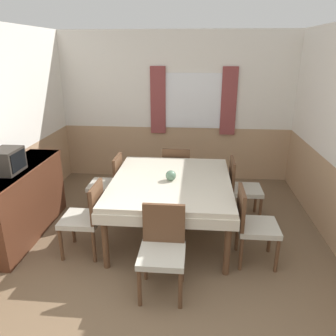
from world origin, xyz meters
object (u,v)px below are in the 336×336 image
object	(u,v)px
chair_left_near	(86,216)
chair_head_window	(176,171)
tv	(7,161)
chair_right_far	(241,187)
chair_right_near	(252,223)
chair_head_near	(162,247)
sideboard	(22,202)
vase	(171,176)
dining_table	(171,187)
chair_left_far	(109,182)

from	to	relation	value
chair_left_near	chair_head_window	distance (m)	1.83
chair_left_near	tv	bearing A→B (deg)	79.55
chair_head_window	chair_right_far	xyz separation A→B (m)	(0.94, -0.56, 0.00)
chair_right_near	chair_right_far	bearing A→B (deg)	-180.00
chair_head_near	chair_right_far	xyz separation A→B (m)	(0.94, 1.58, 0.00)
sideboard	vase	size ratio (longest dim) A/B	12.46
chair_left_near	chair_head_window	size ratio (longest dim) A/B	1.00
dining_table	vase	distance (m)	0.17
chair_left_far	chair_right_far	xyz separation A→B (m)	(1.87, 0.00, 0.00)
sideboard	vase	bearing A→B (deg)	4.73
chair_head_near	vase	xyz separation A→B (m)	(-0.00, 1.03, 0.34)
tv	chair_head_window	bearing A→B (deg)	36.50
chair_left_near	chair_right_near	distance (m)	1.87
dining_table	chair_right_near	world-z (taller)	chair_right_near
chair_right_near	chair_head_window	world-z (taller)	same
sideboard	chair_left_far	bearing A→B (deg)	36.45
dining_table	tv	distance (m)	1.96
chair_left_far	vase	distance (m)	1.13
chair_left_near	chair_left_far	bearing A→B (deg)	0.00
dining_table	chair_left_far	xyz separation A→B (m)	(-0.94, 0.51, -0.18)
chair_head_near	sideboard	size ratio (longest dim) A/B	0.54
dining_table	chair_left_far	distance (m)	1.08
chair_head_window	sideboard	xyz separation A→B (m)	(-1.88, -1.26, -0.01)
chair_head_near	chair_right_far	bearing A→B (deg)	-120.70
chair_right_far	vase	world-z (taller)	vase
chair_head_near	sideboard	world-z (taller)	sideboard
chair_right_near	tv	world-z (taller)	tv
tv	dining_table	bearing A→B (deg)	9.99
chair_left_near	chair_left_far	world-z (taller)	same
dining_table	chair_right_far	xyz separation A→B (m)	(0.94, 0.51, -0.18)
chair_left_far	chair_head_window	bearing A→B (deg)	-59.23
chair_right_near	sideboard	xyz separation A→B (m)	(-2.82, 0.32, -0.01)
chair_right_far	tv	bearing A→B (deg)	-73.41
chair_head_window	chair_left_near	bearing A→B (deg)	-120.70
dining_table	sideboard	size ratio (longest dim) A/B	1.09
chair_head_near	sideboard	bearing A→B (deg)	-25.03
chair_head_window	chair_head_near	bearing A→B (deg)	-90.00
chair_right_far	chair_right_near	bearing A→B (deg)	0.00
chair_left_near	chair_head_near	bearing A→B (deg)	-120.77
chair_left_near	sideboard	size ratio (longest dim) A/B	0.54
sideboard	chair_head_window	bearing A→B (deg)	33.72
chair_right_near	chair_head_window	size ratio (longest dim) A/B	1.00
dining_table	chair_right_far	bearing A→B (deg)	28.56
chair_right_near	tv	xyz separation A→B (m)	(-2.83, 0.18, 0.58)
vase	dining_table	bearing A→B (deg)	86.26
chair_left_near	tv	size ratio (longest dim) A/B	2.33
chair_left_near	tv	distance (m)	1.13
dining_table	vase	xyz separation A→B (m)	(-0.00, -0.03, 0.16)
tv	chair_head_near	bearing A→B (deg)	-21.19
dining_table	sideboard	xyz separation A→B (m)	(-1.88, -0.19, -0.19)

